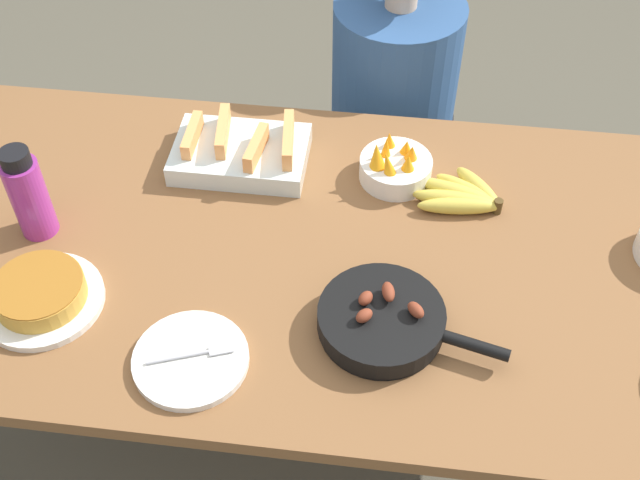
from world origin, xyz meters
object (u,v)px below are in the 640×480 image
at_px(empty_plate_near_front, 191,359).
at_px(frittata_plate_center, 41,295).
at_px(person_figure, 390,135).
at_px(fruit_bowl_citrus, 395,166).
at_px(skillet, 383,320).
at_px(banana_bunch, 464,196).
at_px(melon_tray, 241,152).
at_px(water_bottle, 28,194).

bearing_deg(empty_plate_near_front, frittata_plate_center, 162.72).
bearing_deg(person_figure, fruit_bowl_citrus, -87.17).
bearing_deg(skillet, banana_bunch, 81.86).
relative_size(melon_tray, person_figure, 0.28).
distance_m(frittata_plate_center, fruit_bowl_citrus, 0.81).
height_order(skillet, water_bottle, water_bottle).
bearing_deg(water_bottle, frittata_plate_center, -68.21).
xyz_separation_m(skillet, fruit_bowl_citrus, (-0.00, 0.43, 0.01)).
relative_size(banana_bunch, water_bottle, 0.95).
relative_size(melon_tray, frittata_plate_center, 1.27).
bearing_deg(melon_tray, skillet, -50.61).
bearing_deg(water_bottle, fruit_bowl_citrus, 19.01).
distance_m(banana_bunch, fruit_bowl_citrus, 0.17).
relative_size(melon_tray, fruit_bowl_citrus, 1.87).
xyz_separation_m(banana_bunch, frittata_plate_center, (-0.82, -0.39, 0.01)).
xyz_separation_m(banana_bunch, fruit_bowl_citrus, (-0.16, 0.06, 0.02)).
bearing_deg(melon_tray, frittata_plate_center, -124.25).
xyz_separation_m(frittata_plate_center, fruit_bowl_citrus, (0.67, 0.45, 0.01)).
relative_size(empty_plate_near_front, fruit_bowl_citrus, 1.33).
relative_size(fruit_bowl_citrus, person_figure, 0.15).
height_order(fruit_bowl_citrus, water_bottle, water_bottle).
xyz_separation_m(skillet, empty_plate_near_front, (-0.35, -0.12, -0.02)).
bearing_deg(water_bottle, skillet, -13.06).
xyz_separation_m(frittata_plate_center, water_bottle, (-0.08, 0.19, 0.08)).
bearing_deg(melon_tray, water_bottle, -145.81).
relative_size(frittata_plate_center, person_figure, 0.22).
relative_size(skillet, water_bottle, 1.67).
distance_m(fruit_bowl_citrus, person_figure, 0.55).
bearing_deg(empty_plate_near_front, fruit_bowl_citrus, 57.96).
xyz_separation_m(melon_tray, water_bottle, (-0.39, -0.26, 0.07)).
xyz_separation_m(frittata_plate_center, person_figure, (0.65, 0.92, -0.29)).
bearing_deg(frittata_plate_center, person_figure, 54.84).
height_order(banana_bunch, water_bottle, water_bottle).
distance_m(empty_plate_near_front, fruit_bowl_citrus, 0.65).
xyz_separation_m(frittata_plate_center, empty_plate_near_front, (0.32, -0.10, -0.02)).
bearing_deg(fruit_bowl_citrus, skillet, -89.46).
bearing_deg(empty_plate_near_front, skillet, 19.04).
height_order(banana_bunch, frittata_plate_center, frittata_plate_center).
relative_size(melon_tray, empty_plate_near_front, 1.41).
height_order(banana_bunch, fruit_bowl_citrus, fruit_bowl_citrus).
xyz_separation_m(banana_bunch, melon_tray, (-0.51, 0.07, 0.01)).
distance_m(frittata_plate_center, person_figure, 1.16).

